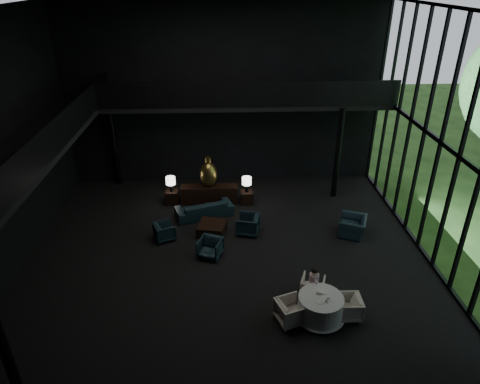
{
  "coord_description": "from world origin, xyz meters",
  "views": [
    {
      "loc": [
        -0.11,
        -12.7,
        8.88
      ],
      "look_at": [
        0.47,
        0.5,
        2.08
      ],
      "focal_mm": 32.0,
      "sensor_mm": 36.0,
      "label": 1
    }
  ],
  "objects_px": {
    "lounge_armchair_west": "(165,231)",
    "coffee_table": "(212,229)",
    "side_table_right": "(247,197)",
    "lounge_armchair_south": "(210,247)",
    "lounge_armchair_east": "(248,223)",
    "dining_chair_west": "(291,310)",
    "table_lamp_right": "(247,182)",
    "table_lamp_left": "(171,181)",
    "dining_chair_east": "(348,307)",
    "child": "(314,277)",
    "dining_table": "(320,309)",
    "window_armchair": "(353,223)",
    "console": "(209,194)",
    "bronze_urn": "(209,174)",
    "dining_chair_north": "(312,287)",
    "side_table_left": "(172,197)",
    "sofa": "(204,205)"
  },
  "relations": [
    {
      "from": "bronze_urn",
      "to": "table_lamp_right",
      "type": "height_order",
      "value": "bronze_urn"
    },
    {
      "from": "dining_chair_east",
      "to": "dining_chair_west",
      "type": "bearing_deg",
      "value": -85.19
    },
    {
      "from": "dining_chair_west",
      "to": "child",
      "type": "xyz_separation_m",
      "value": [
        0.83,
        0.97,
        0.37
      ]
    },
    {
      "from": "table_lamp_right",
      "to": "child",
      "type": "relative_size",
      "value": 1.05
    },
    {
      "from": "table_lamp_left",
      "to": "lounge_armchair_south",
      "type": "distance_m",
      "value": 4.34
    },
    {
      "from": "lounge_armchair_east",
      "to": "dining_chair_west",
      "type": "bearing_deg",
      "value": 25.09
    },
    {
      "from": "side_table_right",
      "to": "dining_chair_east",
      "type": "xyz_separation_m",
      "value": [
        2.51,
        -6.94,
        0.07
      ]
    },
    {
      "from": "dining_table",
      "to": "dining_chair_north",
      "type": "xyz_separation_m",
      "value": [
        -0.02,
        0.99,
        -0.02
      ]
    },
    {
      "from": "side_table_right",
      "to": "dining_chair_west",
      "type": "height_order",
      "value": "dining_chair_west"
    },
    {
      "from": "console",
      "to": "side_table_left",
      "type": "height_order",
      "value": "console"
    },
    {
      "from": "dining_chair_north",
      "to": "dining_chair_west",
      "type": "distance_m",
      "value": 1.37
    },
    {
      "from": "side_table_left",
      "to": "table_lamp_left",
      "type": "xyz_separation_m",
      "value": [
        0.0,
        -0.04,
        0.77
      ]
    },
    {
      "from": "bronze_urn",
      "to": "table_lamp_right",
      "type": "relative_size",
      "value": 2.02
    },
    {
      "from": "table_lamp_left",
      "to": "window_armchair",
      "type": "relative_size",
      "value": 0.62
    },
    {
      "from": "bronze_urn",
      "to": "lounge_armchair_south",
      "type": "xyz_separation_m",
      "value": [
        0.11,
        -3.99,
        -0.96
      ]
    },
    {
      "from": "side_table_left",
      "to": "dining_table",
      "type": "distance_m",
      "value": 8.63
    },
    {
      "from": "table_lamp_left",
      "to": "lounge_armchair_west",
      "type": "height_order",
      "value": "table_lamp_left"
    },
    {
      "from": "side_table_right",
      "to": "window_armchair",
      "type": "relative_size",
      "value": 0.52
    },
    {
      "from": "side_table_left",
      "to": "child",
      "type": "bearing_deg",
      "value": -51.99
    },
    {
      "from": "console",
      "to": "lounge_armchair_south",
      "type": "height_order",
      "value": "console"
    },
    {
      "from": "bronze_urn",
      "to": "lounge_armchair_south",
      "type": "bearing_deg",
      "value": -88.47
    },
    {
      "from": "side_table_left",
      "to": "dining_chair_north",
      "type": "xyz_separation_m",
      "value": [
        4.87,
        -6.12,
        0.02
      ]
    },
    {
      "from": "console",
      "to": "bronze_urn",
      "type": "height_order",
      "value": "bronze_urn"
    },
    {
      "from": "child",
      "to": "dining_table",
      "type": "bearing_deg",
      "value": 91.74
    },
    {
      "from": "sofa",
      "to": "child",
      "type": "relative_size",
      "value": 3.96
    },
    {
      "from": "dining_chair_east",
      "to": "dining_chair_west",
      "type": "height_order",
      "value": "dining_chair_west"
    },
    {
      "from": "sofa",
      "to": "bronze_urn",
      "type": "bearing_deg",
      "value": -118.06
    },
    {
      "from": "side_table_left",
      "to": "dining_chair_east",
      "type": "height_order",
      "value": "dining_chair_east"
    },
    {
      "from": "console",
      "to": "dining_chair_north",
      "type": "relative_size",
      "value": 3.92
    },
    {
      "from": "lounge_armchair_west",
      "to": "lounge_armchair_south",
      "type": "bearing_deg",
      "value": -148.17
    },
    {
      "from": "console",
      "to": "coffee_table",
      "type": "xyz_separation_m",
      "value": [
        0.15,
        -2.5,
        -0.17
      ]
    },
    {
      "from": "side_table_right",
      "to": "lounge_armchair_south",
      "type": "height_order",
      "value": "lounge_armchair_south"
    },
    {
      "from": "lounge_armchair_south",
      "to": "dining_table",
      "type": "relative_size",
      "value": 0.53
    },
    {
      "from": "console",
      "to": "bronze_urn",
      "type": "relative_size",
      "value": 1.81
    },
    {
      "from": "table_lamp_right",
      "to": "dining_chair_east",
      "type": "bearing_deg",
      "value": -70.14
    },
    {
      "from": "lounge_armchair_east",
      "to": "coffee_table",
      "type": "bearing_deg",
      "value": -77.07
    },
    {
      "from": "table_lamp_right",
      "to": "table_lamp_left",
      "type": "bearing_deg",
      "value": 178.14
    },
    {
      "from": "bronze_urn",
      "to": "coffee_table",
      "type": "relative_size",
      "value": 1.36
    },
    {
      "from": "bronze_urn",
      "to": "lounge_armchair_east",
      "type": "relative_size",
      "value": 1.53
    },
    {
      "from": "table_lamp_right",
      "to": "lounge_armchair_south",
      "type": "bearing_deg",
      "value": -111.31
    },
    {
      "from": "lounge_armchair_south",
      "to": "window_armchair",
      "type": "relative_size",
      "value": 0.71
    },
    {
      "from": "lounge_armchair_west",
      "to": "window_armchair",
      "type": "distance_m",
      "value": 7.05
    },
    {
      "from": "sofa",
      "to": "lounge_armchair_west",
      "type": "distance_m",
      "value": 2.17
    },
    {
      "from": "table_lamp_right",
      "to": "window_armchair",
      "type": "height_order",
      "value": "table_lamp_right"
    },
    {
      "from": "dining_table",
      "to": "coffee_table",
      "type": "bearing_deg",
      "value": 124.32
    },
    {
      "from": "coffee_table",
      "to": "child",
      "type": "xyz_separation_m",
      "value": [
        3.12,
        -3.74,
        0.55
      ]
    },
    {
      "from": "lounge_armchair_west",
      "to": "coffee_table",
      "type": "relative_size",
      "value": 0.7
    },
    {
      "from": "bronze_urn",
      "to": "dining_chair_north",
      "type": "xyz_separation_m",
      "value": [
        3.27,
        -6.14,
        -1.04
      ]
    },
    {
      "from": "lounge_armchair_west",
      "to": "dining_chair_east",
      "type": "xyz_separation_m",
      "value": [
        5.7,
        -4.3,
        0.01
      ]
    },
    {
      "from": "side_table_right",
      "to": "dining_table",
      "type": "bearing_deg",
      "value": -76.3
    }
  ]
}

